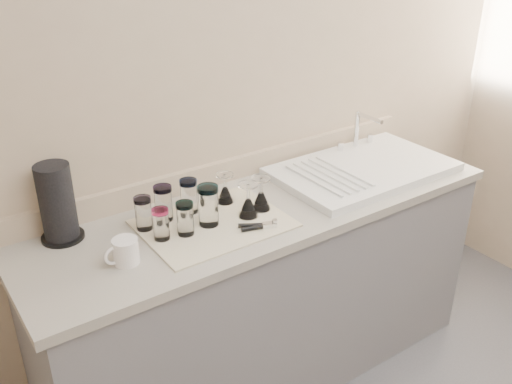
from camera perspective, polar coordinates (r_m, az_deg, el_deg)
counter_unit at (r=2.60m, az=0.95°, el=-9.98°), size 2.06×0.62×0.90m
sink_unit at (r=2.68m, az=10.62°, el=2.34°), size 0.82×0.50×0.22m
dish_towel at (r=2.22m, az=-4.27°, el=-3.16°), size 0.55×0.42×0.01m
tumbler_teal at (r=2.18m, az=-11.20°, el=-2.07°), size 0.07×0.07×0.13m
tumbler_cyan at (r=2.23m, az=-9.24°, el=-1.08°), size 0.07×0.07×0.14m
tumbler_purple at (r=2.27m, az=-6.73°, el=-0.39°), size 0.07×0.07×0.14m
tumbler_magenta at (r=2.10m, az=-9.47°, el=-3.16°), size 0.06×0.06×0.12m
tumbler_blue at (r=2.12m, az=-7.10°, el=-2.62°), size 0.07×0.07×0.13m
tumbler_lavender at (r=2.17m, az=-4.79°, el=-1.32°), size 0.08×0.08×0.16m
goblet_back_left at (r=2.35m, az=-3.10°, el=-0.06°), size 0.07×0.07×0.13m
goblet_front_left at (r=2.23m, az=-0.78°, el=-1.34°), size 0.08×0.08×0.14m
goblet_front_right at (r=2.29m, az=0.51°, el=-0.64°), size 0.08×0.08×0.14m
can_opener at (r=2.17m, az=0.23°, el=-3.42°), size 0.14×0.09×0.02m
white_mug at (r=2.01m, az=-12.98°, el=-5.82°), size 0.13×0.09×0.09m
paper_towel_roll at (r=2.17m, az=-19.25°, el=-1.11°), size 0.16×0.16×0.30m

